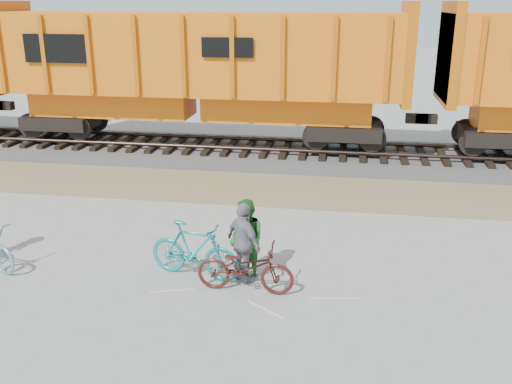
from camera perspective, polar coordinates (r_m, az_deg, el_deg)
ground at (r=11.47m, az=-2.22°, el=-8.36°), size 120.00×120.00×0.00m
gravel_strip at (r=16.48m, az=1.59°, el=0.26°), size 120.00×3.00×0.02m
ballast_bed at (r=19.78m, az=2.99°, el=3.80°), size 120.00×4.00×0.30m
track at (r=19.70m, az=3.01°, el=4.70°), size 120.00×2.60×0.24m
hopper_car_center at (r=19.82m, az=-5.93°, el=12.16°), size 14.00×3.13×4.65m
bicycle_teal at (r=11.24m, az=-6.19°, el=-5.81°), size 1.97×0.94×1.14m
bicycle_maroon at (r=10.68m, az=-1.08°, el=-7.59°), size 1.85×0.69×0.96m
person_man at (r=11.12m, az=-0.96°, el=-4.74°), size 0.95×0.97×1.58m
person_woman at (r=10.92m, az=-1.23°, el=-5.12°), size 0.96×0.93×1.61m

